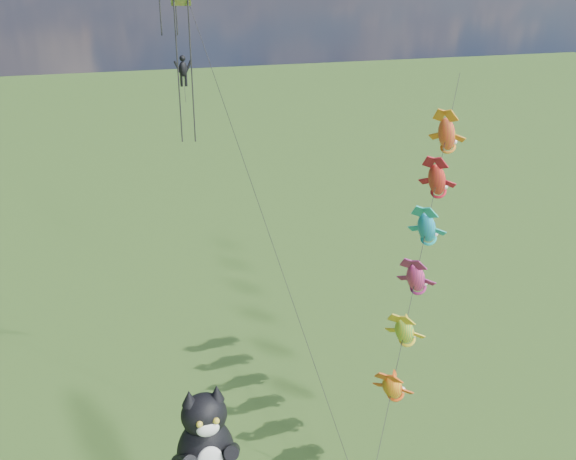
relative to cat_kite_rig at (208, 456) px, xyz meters
name	(u,v)px	position (x,y,z in m)	size (l,w,h in m)	color
cat_kite_rig	(208,456)	(0.00, 0.00, 0.00)	(2.28, 4.04, 10.59)	brown
fish_windsock_rig	(421,253)	(12.40, 8.67, 1.73)	(10.65, 12.05, 17.59)	brown
parafoil_rig	(184,44)	(3.07, 18.45, 10.92)	(5.80, 16.83, 27.46)	brown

